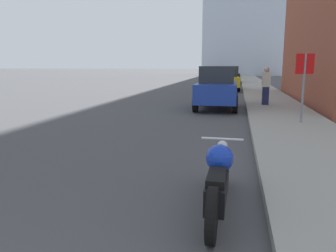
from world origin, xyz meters
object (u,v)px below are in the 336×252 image
object	(u,v)px
motorcycle	(218,179)
stop_sign	(304,76)
parked_car_red	(232,73)
parked_car_yellow	(226,79)
parked_car_white	(234,72)
parked_car_blue	(217,88)
parked_car_black	(231,75)
pedestrian	(266,86)

from	to	relation	value
motorcycle	stop_sign	distance (m)	6.89
parked_car_red	stop_sign	distance (m)	38.75
parked_car_yellow	stop_sign	bearing A→B (deg)	-84.04
parked_car_white	motorcycle	bearing A→B (deg)	-90.33
parked_car_blue	parked_car_black	bearing A→B (deg)	89.19
parked_car_black	stop_sign	distance (m)	26.16
parked_car_black	parked_car_white	world-z (taller)	parked_car_black
parked_car_blue	parked_car_white	bearing A→B (deg)	89.31
motorcycle	parked_car_black	size ratio (longest dim) A/B	0.51
motorcycle	parked_car_yellow	xyz separation A→B (m)	(-0.64, 21.34, 0.46)
parked_car_blue	parked_car_black	distance (m)	22.17
parked_car_red	motorcycle	bearing A→B (deg)	-89.78
motorcycle	parked_car_yellow	bearing A→B (deg)	92.43
parked_car_red	parked_car_yellow	bearing A→B (deg)	-90.57
stop_sign	pedestrian	distance (m)	4.67
stop_sign	pedestrian	world-z (taller)	stop_sign
parked_car_blue	stop_sign	world-z (taller)	stop_sign
motorcycle	parked_car_black	world-z (taller)	parked_car_black
parked_car_yellow	parked_car_blue	bearing A→B (deg)	-94.80
parked_car_black	stop_sign	world-z (taller)	stop_sign
motorcycle	parked_car_white	distance (m)	55.26
parked_car_black	parked_car_red	size ratio (longest dim) A/B	1.11
parked_car_black	parked_car_white	bearing A→B (deg)	88.18
parked_car_blue	pedestrian	bearing A→B (deg)	18.79
pedestrian	parked_car_yellow	bearing A→B (deg)	101.44
parked_car_blue	pedestrian	distance (m)	2.23
parked_car_blue	stop_sign	size ratio (longest dim) A/B	1.85
parked_car_red	parked_car_blue	bearing A→B (deg)	-90.62
parked_car_yellow	pedestrian	size ratio (longest dim) A/B	2.64
parked_car_red	parked_car_white	bearing A→B (deg)	88.56
stop_sign	parked_car_yellow	bearing A→B (deg)	100.66
motorcycle	parked_car_black	bearing A→B (deg)	91.67
parked_car_white	stop_sign	bearing A→B (deg)	-87.72
parked_car_yellow	parked_car_red	distance (m)	23.74
parked_car_black	stop_sign	size ratio (longest dim) A/B	2.16
parked_car_yellow	parked_car_white	distance (m)	33.91
motorcycle	parked_car_red	bearing A→B (deg)	91.56
parked_car_black	pedestrian	world-z (taller)	parked_car_black
pedestrian	motorcycle	bearing A→B (deg)	-97.47
parked_car_white	pedestrian	bearing A→B (deg)	-88.32
motorcycle	parked_car_black	distance (m)	32.46
parked_car_black	pedestrian	distance (m)	21.52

